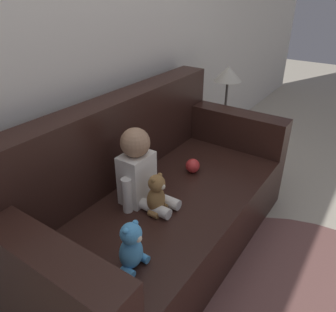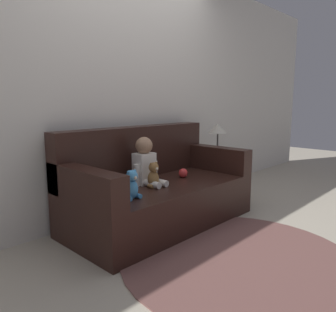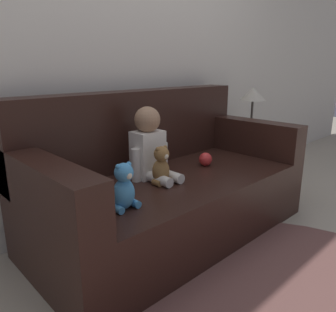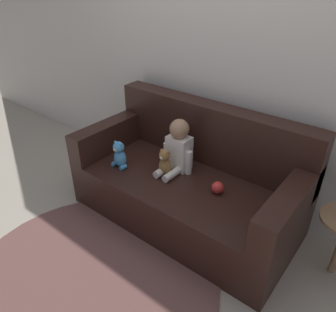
{
  "view_description": "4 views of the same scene",
  "coord_description": "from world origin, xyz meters",
  "px_view_note": "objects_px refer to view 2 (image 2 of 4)",
  "views": [
    {
      "loc": [
        -1.27,
        -0.9,
        1.49
      ],
      "look_at": [
        0.04,
        -0.0,
        0.63
      ],
      "focal_mm": 35.0,
      "sensor_mm": 36.0,
      "label": 1
    },
    {
      "loc": [
        -2.1,
        -2.1,
        1.15
      ],
      "look_at": [
        -0.04,
        -0.13,
        0.67
      ],
      "focal_mm": 35.0,
      "sensor_mm": 36.0,
      "label": 2
    },
    {
      "loc": [
        -1.37,
        -1.39,
        1.06
      ],
      "look_at": [
        -0.11,
        -0.07,
        0.56
      ],
      "focal_mm": 35.0,
      "sensor_mm": 36.0,
      "label": 3
    },
    {
      "loc": [
        1.23,
        -1.76,
        1.85
      ],
      "look_at": [
        -0.09,
        -0.1,
        0.61
      ],
      "focal_mm": 35.0,
      "sensor_mm": 36.0,
      "label": 4
    }
  ],
  "objects_px": {
    "couch": "(156,190)",
    "toy_ball": "(183,173)",
    "plush_toy_side": "(132,185)",
    "side_table": "(217,143)",
    "person_baby": "(145,164)",
    "teddy_bear_brown": "(153,175)"
  },
  "relations": [
    {
      "from": "side_table",
      "to": "couch",
      "type": "bearing_deg",
      "value": -174.63
    },
    {
      "from": "plush_toy_side",
      "to": "side_table",
      "type": "bearing_deg",
      "value": 12.72
    },
    {
      "from": "person_baby",
      "to": "toy_ball",
      "type": "xyz_separation_m",
      "value": [
        0.43,
        -0.08,
        -0.14
      ]
    },
    {
      "from": "teddy_bear_brown",
      "to": "side_table",
      "type": "distance_m",
      "value": 1.33
    },
    {
      "from": "plush_toy_side",
      "to": "side_table",
      "type": "height_order",
      "value": "side_table"
    },
    {
      "from": "couch",
      "to": "plush_toy_side",
      "type": "distance_m",
      "value": 0.62
    },
    {
      "from": "couch",
      "to": "person_baby",
      "type": "distance_m",
      "value": 0.3
    },
    {
      "from": "person_baby",
      "to": "side_table",
      "type": "distance_m",
      "value": 1.28
    },
    {
      "from": "couch",
      "to": "toy_ball",
      "type": "xyz_separation_m",
      "value": [
        0.3,
        -0.08,
        0.13
      ]
    },
    {
      "from": "toy_ball",
      "to": "couch",
      "type": "bearing_deg",
      "value": 165.14
    },
    {
      "from": "person_baby",
      "to": "toy_ball",
      "type": "distance_m",
      "value": 0.46
    },
    {
      "from": "person_baby",
      "to": "teddy_bear_brown",
      "type": "relative_size",
      "value": 1.93
    },
    {
      "from": "couch",
      "to": "teddy_bear_brown",
      "type": "xyz_separation_m",
      "value": [
        -0.16,
        -0.13,
        0.19
      ]
    },
    {
      "from": "couch",
      "to": "plush_toy_side",
      "type": "xyz_separation_m",
      "value": [
        -0.52,
        -0.27,
        0.19
      ]
    },
    {
      "from": "couch",
      "to": "person_baby",
      "type": "xyz_separation_m",
      "value": [
        -0.13,
        0.0,
        0.27
      ]
    },
    {
      "from": "person_baby",
      "to": "couch",
      "type": "bearing_deg",
      "value": -1.42
    },
    {
      "from": "plush_toy_side",
      "to": "toy_ball",
      "type": "bearing_deg",
      "value": 12.94
    },
    {
      "from": "couch",
      "to": "side_table",
      "type": "bearing_deg",
      "value": 5.37
    },
    {
      "from": "person_baby",
      "to": "teddy_bear_brown",
      "type": "distance_m",
      "value": 0.16
    },
    {
      "from": "teddy_bear_brown",
      "to": "couch",
      "type": "bearing_deg",
      "value": 39.51
    },
    {
      "from": "side_table",
      "to": "teddy_bear_brown",
      "type": "bearing_deg",
      "value": -169.67
    },
    {
      "from": "person_baby",
      "to": "teddy_bear_brown",
      "type": "height_order",
      "value": "person_baby"
    }
  ]
}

